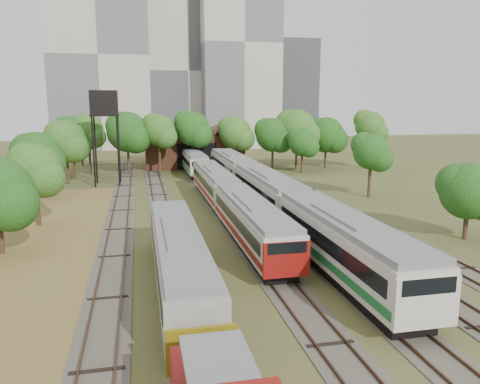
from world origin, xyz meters
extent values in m
plane|color=#475123|center=(0.00, 0.00, 0.00)|extent=(240.00, 240.00, 0.00)
cube|color=brown|center=(-18.00, 8.00, 0.02)|extent=(14.00, 60.00, 0.04)
cube|color=#4C473D|center=(-12.00, 25.00, 0.03)|extent=(2.60, 80.00, 0.06)
cube|color=#472D1E|center=(-12.72, 25.00, 0.12)|extent=(0.08, 80.00, 0.14)
cube|color=#472D1E|center=(-11.28, 25.00, 0.12)|extent=(0.08, 80.00, 0.14)
cube|color=#4C473D|center=(-8.00, 25.00, 0.03)|extent=(2.60, 80.00, 0.06)
cube|color=#472D1E|center=(-8.72, 25.00, 0.12)|extent=(0.08, 80.00, 0.14)
cube|color=#472D1E|center=(-7.28, 25.00, 0.12)|extent=(0.08, 80.00, 0.14)
cube|color=#4C473D|center=(-2.00, 25.00, 0.03)|extent=(2.60, 80.00, 0.06)
cube|color=#472D1E|center=(-2.72, 25.00, 0.12)|extent=(0.08, 80.00, 0.14)
cube|color=#472D1E|center=(-1.28, 25.00, 0.12)|extent=(0.08, 80.00, 0.14)
cube|color=#4C473D|center=(2.00, 25.00, 0.03)|extent=(2.60, 80.00, 0.06)
cube|color=#472D1E|center=(1.28, 25.00, 0.12)|extent=(0.08, 80.00, 0.14)
cube|color=#472D1E|center=(2.72, 25.00, 0.12)|extent=(0.08, 80.00, 0.14)
cube|color=#4C473D|center=(6.00, 25.00, 0.03)|extent=(2.60, 80.00, 0.06)
cube|color=#472D1E|center=(5.28, 25.00, 0.12)|extent=(0.08, 80.00, 0.14)
cube|color=#472D1E|center=(6.72, 25.00, 0.12)|extent=(0.08, 80.00, 0.14)
cube|color=#4C473D|center=(10.00, 25.00, 0.03)|extent=(2.60, 80.00, 0.06)
cube|color=#472D1E|center=(9.28, 25.00, 0.12)|extent=(0.08, 80.00, 0.14)
cube|color=#472D1E|center=(10.72, 25.00, 0.12)|extent=(0.08, 80.00, 0.14)
cube|color=black|center=(-2.00, 10.87, 0.38)|extent=(2.08, 15.64, 0.76)
cube|color=beige|center=(-2.00, 10.87, 1.94)|extent=(2.74, 17.00, 2.36)
cube|color=black|center=(-2.00, 10.87, 2.22)|extent=(2.80, 15.64, 0.80)
cube|color=slate|center=(-2.00, 10.87, 3.29)|extent=(2.52, 16.66, 0.34)
cube|color=maroon|center=(-2.00, 10.87, 1.28)|extent=(2.80, 16.66, 0.43)
cube|color=maroon|center=(-2.00, 2.42, 1.82)|extent=(2.78, 0.25, 2.13)
cube|color=black|center=(-2.00, 28.37, 0.38)|extent=(2.08, 15.64, 0.76)
cube|color=beige|center=(-2.00, 28.37, 1.94)|extent=(2.74, 17.00, 2.36)
cube|color=black|center=(-2.00, 28.37, 2.22)|extent=(2.80, 15.64, 0.80)
cube|color=slate|center=(-2.00, 28.37, 3.29)|extent=(2.52, 16.66, 0.34)
cube|color=maroon|center=(-2.00, 28.37, 1.28)|extent=(2.80, 16.66, 0.43)
cube|color=black|center=(2.00, 3.43, 0.43)|extent=(2.35, 15.64, 0.85)
cube|color=beige|center=(2.00, 3.43, 2.19)|extent=(3.09, 17.00, 2.67)
cube|color=black|center=(2.00, 3.43, 2.51)|extent=(3.15, 15.64, 0.91)
cube|color=slate|center=(2.00, 3.43, 3.71)|extent=(2.85, 16.66, 0.38)
cube|color=#19672F|center=(2.00, 3.43, 1.44)|extent=(3.15, 16.66, 0.48)
cube|color=beige|center=(2.00, -5.02, 2.05)|extent=(3.13, 0.25, 2.40)
cube|color=black|center=(2.00, 20.93, 0.43)|extent=(2.35, 15.64, 0.85)
cube|color=beige|center=(2.00, 20.93, 2.19)|extent=(3.09, 17.00, 2.67)
cube|color=black|center=(2.00, 20.93, 2.51)|extent=(3.15, 15.64, 0.91)
cube|color=slate|center=(2.00, 20.93, 3.71)|extent=(2.85, 16.66, 0.38)
cube|color=#19672F|center=(2.00, 20.93, 1.44)|extent=(3.15, 16.66, 0.48)
cube|color=black|center=(2.00, 38.43, 0.43)|extent=(2.35, 15.64, 0.85)
cube|color=beige|center=(2.00, 38.43, 2.19)|extent=(3.09, 17.00, 2.67)
cube|color=black|center=(2.00, 38.43, 2.51)|extent=(3.15, 15.64, 0.91)
cube|color=slate|center=(2.00, 38.43, 3.71)|extent=(2.85, 16.66, 0.38)
cube|color=#19672F|center=(2.00, 38.43, 1.44)|extent=(3.15, 16.66, 0.48)
cube|color=black|center=(-2.00, 48.59, 0.37)|extent=(2.03, 14.72, 0.74)
cube|color=beige|center=(-2.00, 48.59, 1.89)|extent=(2.68, 16.00, 2.31)
cube|color=black|center=(-2.00, 48.59, 2.17)|extent=(2.74, 14.72, 0.78)
cube|color=slate|center=(-2.00, 48.59, 3.21)|extent=(2.46, 15.68, 0.33)
cube|color=#19672F|center=(-2.00, 48.59, 1.25)|extent=(2.74, 15.68, 0.42)
cube|color=beige|center=(-2.00, 40.64, 1.78)|extent=(2.72, 0.25, 2.08)
cube|color=gold|center=(-8.00, -6.05, 1.60)|extent=(2.69, 0.20, 1.80)
cube|color=slate|center=(-8.00, -10.00, 3.29)|extent=(2.00, 3.60, 0.20)
cube|color=black|center=(-8.00, 4.00, 0.37)|extent=(2.03, 16.56, 0.74)
cube|color=gray|center=(-8.00, 4.00, 1.89)|extent=(2.67, 18.00, 2.30)
cube|color=black|center=(-8.00, 4.00, 2.16)|extent=(2.73, 16.56, 0.78)
cube|color=slate|center=(-8.00, 4.00, 3.21)|extent=(2.46, 17.64, 0.33)
cylinder|color=black|center=(-15.64, 39.41, 4.47)|extent=(0.22, 0.22, 8.93)
cylinder|color=black|center=(-12.63, 39.41, 4.47)|extent=(0.22, 0.22, 8.93)
cylinder|color=black|center=(-15.64, 42.42, 4.47)|extent=(0.22, 0.22, 8.93)
cylinder|color=black|center=(-12.63, 42.42, 4.47)|extent=(0.22, 0.22, 8.93)
cube|color=black|center=(-14.14, 40.91, 9.03)|extent=(3.52, 3.52, 0.20)
cube|color=black|center=(-14.14, 40.91, 10.64)|extent=(3.35, 3.35, 3.02)
cube|color=brown|center=(8.00, 7.49, 0.15)|extent=(0.62, 9.27, 0.31)
cube|color=brown|center=(8.20, 10.96, 0.13)|extent=(0.51, 8.12, 0.26)
cube|color=#3D2516|center=(-1.00, 58.00, 2.75)|extent=(16.00, 11.00, 5.50)
cube|color=#3D2516|center=(-5.00, 58.00, 6.10)|extent=(8.45, 11.55, 2.96)
cube|color=#3D2516|center=(3.00, 58.00, 6.10)|extent=(8.45, 11.55, 2.96)
cube|color=black|center=(-1.00, 52.55, 2.20)|extent=(6.40, 0.15, 4.12)
cylinder|color=#382616|center=(-19.85, 12.90, 1.72)|extent=(0.36, 0.36, 3.44)
cylinder|color=#382616|center=(-18.86, 20.78, 1.95)|extent=(0.36, 0.36, 3.90)
sphere|color=#134913|center=(-18.86, 20.78, 4.97)|extent=(4.46, 4.46, 4.46)
cylinder|color=#382616|center=(-21.20, 33.52, 1.84)|extent=(0.36, 0.36, 3.68)
sphere|color=#134913|center=(-21.20, 33.52, 4.69)|extent=(5.60, 5.60, 5.60)
cylinder|color=#382616|center=(-19.35, 42.62, 2.24)|extent=(0.36, 0.36, 4.48)
sphere|color=#134913|center=(-19.35, 42.62, 5.70)|extent=(5.41, 5.41, 5.41)
cylinder|color=#382616|center=(-19.61, 51.03, 2.32)|extent=(0.36, 0.36, 4.63)
sphere|color=#134913|center=(-19.61, 51.03, 5.90)|extent=(5.56, 5.56, 5.56)
cylinder|color=#382616|center=(-19.59, 61.38, 2.20)|extent=(0.36, 0.36, 4.40)
sphere|color=#134913|center=(-19.59, 61.38, 5.59)|extent=(5.34, 5.34, 5.34)
cylinder|color=#382616|center=(-17.28, 50.98, 2.59)|extent=(0.36, 0.36, 5.18)
sphere|color=#134913|center=(-17.28, 50.98, 6.59)|extent=(4.48, 4.48, 4.48)
cylinder|color=#382616|center=(-11.64, 49.76, 2.49)|extent=(0.36, 0.36, 4.99)
sphere|color=#134913|center=(-11.64, 49.76, 6.35)|extent=(5.98, 5.98, 5.98)
cylinder|color=#382616|center=(-7.02, 49.09, 2.58)|extent=(0.36, 0.36, 5.16)
sphere|color=#134913|center=(-7.02, 49.09, 6.57)|extent=(4.67, 4.67, 4.67)
cylinder|color=#382616|center=(-1.83, 50.65, 2.62)|extent=(0.36, 0.36, 5.25)
sphere|color=#134913|center=(-1.83, 50.65, 6.68)|extent=(5.30, 5.30, 5.30)
cylinder|color=#382616|center=(5.09, 51.49, 2.29)|extent=(0.36, 0.36, 4.58)
sphere|color=#134913|center=(5.09, 51.49, 5.83)|extent=(5.23, 5.23, 5.23)
cylinder|color=#382616|center=(10.92, 50.08, 2.18)|extent=(0.36, 0.36, 4.37)
sphere|color=#134913|center=(10.92, 50.08, 5.56)|extent=(5.38, 5.38, 5.38)
cylinder|color=#382616|center=(14.88, 49.90, 2.55)|extent=(0.36, 0.36, 5.11)
sphere|color=#134913|center=(14.88, 49.90, 6.50)|extent=(6.16, 6.16, 6.16)
cylinder|color=#382616|center=(20.17, 50.52, 2.12)|extent=(0.36, 0.36, 4.24)
sphere|color=#134913|center=(20.17, 50.52, 5.40)|extent=(5.82, 5.82, 5.82)
cylinder|color=#382616|center=(26.44, 47.61, 2.71)|extent=(0.36, 0.36, 5.41)
sphere|color=#134913|center=(26.44, 47.61, 6.89)|extent=(4.74, 4.74, 4.74)
cylinder|color=#382616|center=(14.91, 9.10, 1.52)|extent=(0.36, 0.36, 3.05)
sphere|color=#134913|center=(14.91, 9.10, 3.88)|extent=(4.43, 4.43, 4.43)
cylinder|color=#382616|center=(15.52, 26.24, 2.05)|extent=(0.36, 0.36, 4.10)
sphere|color=#134913|center=(15.52, 26.24, 5.22)|extent=(4.05, 4.05, 4.05)
cylinder|color=#382616|center=(14.33, 45.58, 1.83)|extent=(0.36, 0.36, 3.66)
sphere|color=#134913|center=(14.33, 45.58, 4.66)|extent=(4.21, 4.21, 4.21)
cube|color=#BDB3A6|center=(-18.00, 95.00, 21.00)|extent=(22.00, 16.00, 42.00)
cube|color=#B3AFA2|center=(2.00, 100.00, 18.00)|extent=(20.00, 18.00, 36.00)
cube|color=#BDB3A6|center=(14.00, 92.00, 24.00)|extent=(18.00, 16.00, 48.00)
cube|color=#3C4044|center=(34.00, 110.00, 14.00)|extent=(12.00, 12.00, 28.00)
camera|label=1|loc=(-9.99, -21.97, 10.65)|focal=35.00mm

